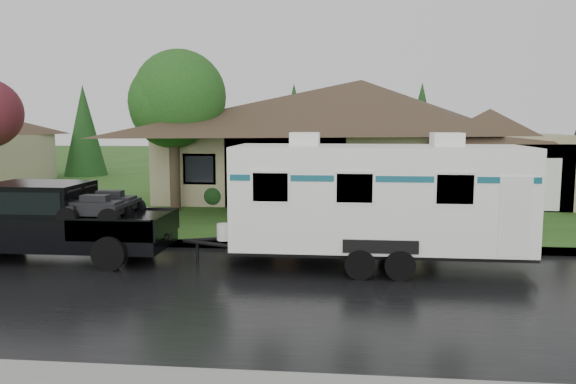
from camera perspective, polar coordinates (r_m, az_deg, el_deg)
The scene contains 9 objects.
ground at distance 14.49m, azimuth 0.82°, elevation -7.74°, with size 140.00×140.00×0.00m, color #2D4E18.
road at distance 12.58m, azimuth 0.04°, elevation -10.06°, with size 140.00×8.00×0.01m, color black.
curb at distance 16.66m, azimuth 1.47°, elevation -5.51°, with size 140.00×0.50×0.15m, color gray.
lawn at distance 29.21m, azimuth 3.30°, elevation -0.03°, with size 140.00×26.00×0.15m, color #2D4E18.
house_main at distance 27.82m, azimuth 8.01°, elevation 6.81°, with size 19.44×10.80×6.90m.
tree_left_green at distance 23.01m, azimuth -11.60°, elevation 8.86°, with size 3.76×3.76×6.22m.
shrub_row at distance 23.47m, azimuth 7.62°, elevation -0.43°, with size 13.60×1.00×1.00m.
pickup_truck at distance 16.57m, azimuth -23.02°, elevation -2.48°, with size 6.25×2.37×2.08m.
travel_trailer at distance 14.47m, azimuth 9.13°, elevation -0.45°, with size 7.71×2.71×3.46m.
Camera 1 is at (1.17, -13.96, 3.73)m, focal length 35.00 mm.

